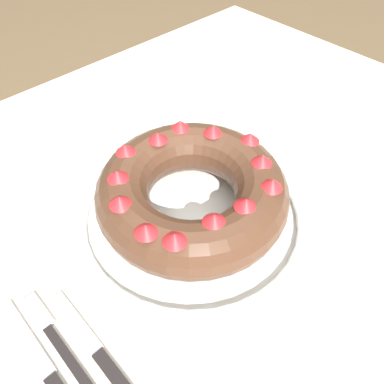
% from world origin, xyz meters
% --- Properties ---
extents(ground_plane, '(8.00, 8.00, 0.00)m').
position_xyz_m(ground_plane, '(0.00, 0.00, 0.00)').
color(ground_plane, brown).
extents(dining_table, '(1.39, 1.16, 0.72)m').
position_xyz_m(dining_table, '(0.00, 0.00, 0.64)').
color(dining_table, beige).
rests_on(dining_table, ground_plane).
extents(serving_dish, '(0.36, 0.36, 0.03)m').
position_xyz_m(serving_dish, '(-0.02, 0.03, 0.73)').
color(serving_dish, white).
rests_on(serving_dish, dining_table).
extents(bundt_cake, '(0.29, 0.29, 0.10)m').
position_xyz_m(bundt_cake, '(-0.02, 0.03, 0.79)').
color(bundt_cake, '#4C2D1E').
rests_on(bundt_cake, serving_dish).
extents(fork, '(0.02, 0.21, 0.01)m').
position_xyz_m(fork, '(-0.28, -0.00, 0.72)').
color(fork, black).
rests_on(fork, dining_table).
extents(serving_knife, '(0.02, 0.23, 0.01)m').
position_xyz_m(serving_knife, '(-0.31, -0.04, 0.72)').
color(serving_knife, black).
rests_on(serving_knife, dining_table).
extents(cake_knife, '(0.02, 0.19, 0.01)m').
position_xyz_m(cake_knife, '(-0.25, -0.05, 0.72)').
color(cake_knife, black).
rests_on(cake_knife, dining_table).
extents(napkin, '(0.15, 0.12, 0.00)m').
position_xyz_m(napkin, '(0.27, 0.02, 0.72)').
color(napkin, white).
rests_on(napkin, dining_table).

